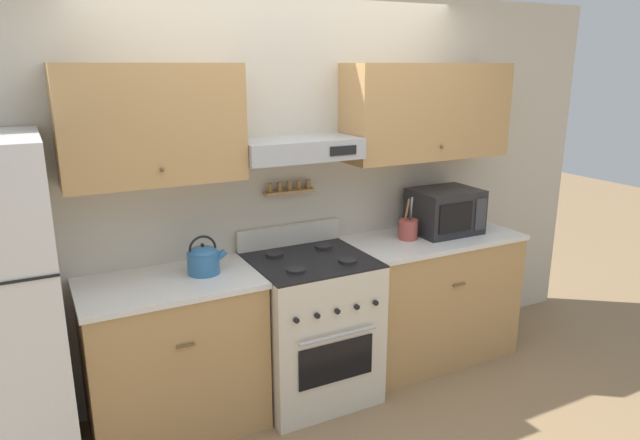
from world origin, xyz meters
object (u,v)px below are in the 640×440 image
object	(u,v)px
tea_kettle	(204,259)
utensil_crock	(408,229)
stove_range	(311,326)
microwave	(445,211)

from	to	relation	value
tea_kettle	utensil_crock	xyz separation A→B (m)	(1.45, 0.00, -0.01)
stove_range	microwave	size ratio (longest dim) A/B	2.30
stove_range	utensil_crock	xyz separation A→B (m)	(0.79, 0.07, 0.53)
microwave	utensil_crock	distance (m)	0.34
stove_range	tea_kettle	world-z (taller)	tea_kettle
stove_range	microwave	xyz separation A→B (m)	(1.12, 0.09, 0.61)
stove_range	tea_kettle	size ratio (longest dim) A/B	4.49
stove_range	tea_kettle	xyz separation A→B (m)	(-0.65, 0.07, 0.54)
tea_kettle	microwave	bearing A→B (deg)	0.58
stove_range	microwave	bearing A→B (deg)	4.56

